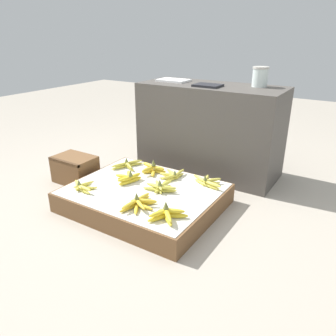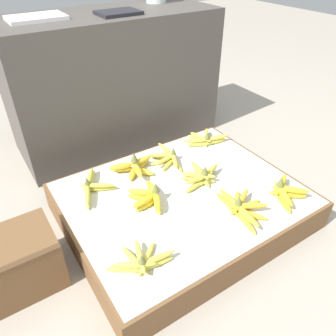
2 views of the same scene
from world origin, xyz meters
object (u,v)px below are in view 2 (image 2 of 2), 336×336
wooden_crate (11,265)px  banana_bunch_back_midleft (134,167)px  banana_bunch_middle_midleft (149,197)px  foam_tray_white (36,18)px  banana_bunch_back_right (205,139)px  banana_bunch_back_left (92,187)px  banana_bunch_middle_midright (202,176)px  banana_bunch_back_midright (168,158)px  banana_bunch_front_right (284,191)px  banana_bunch_front_midright (241,207)px  banana_bunch_front_left (141,262)px

wooden_crate → banana_bunch_back_midleft: size_ratio=1.51×
banana_bunch_middle_midleft → foam_tray_white: (-0.12, 0.84, 0.60)m
wooden_crate → banana_bunch_back_right: banana_bunch_back_right is taller
banana_bunch_back_left → banana_bunch_back_midleft: size_ratio=1.15×
banana_bunch_middle_midleft → banana_bunch_back_midleft: size_ratio=0.89×
foam_tray_white → banana_bunch_middle_midright: bearing=-63.9°
banana_bunch_back_left → banana_bunch_back_midright: (0.42, 0.01, -0.00)m
banana_bunch_middle_midleft → banana_bunch_back_midleft: bearing=77.7°
banana_bunch_back_right → foam_tray_white: size_ratio=0.98×
banana_bunch_front_right → banana_bunch_back_left: 0.87m
wooden_crate → banana_bunch_middle_midleft: size_ratio=1.68×
banana_bunch_middle_midleft → banana_bunch_back_midright: (0.24, 0.23, -0.01)m
banana_bunch_front_midright → foam_tray_white: size_ratio=1.02×
banana_bunch_back_midleft → banana_bunch_back_right: banana_bunch_back_midleft is taller
banana_bunch_middle_midleft → foam_tray_white: bearing=98.5°
banana_bunch_front_midright → foam_tray_white: bearing=110.9°
banana_bunch_back_midright → banana_bunch_back_right: bearing=7.9°
banana_bunch_front_right → banana_bunch_middle_midleft: banana_bunch_front_right is taller
banana_bunch_middle_midright → banana_bunch_front_left: bearing=-150.2°
banana_bunch_back_midright → banana_bunch_middle_midright: bearing=-79.0°
banana_bunch_front_midright → banana_bunch_back_right: bearing=66.8°
banana_bunch_middle_midleft → banana_bunch_middle_midright: banana_bunch_middle_midleft is taller
banana_bunch_front_left → banana_bunch_back_right: 0.90m
banana_bunch_back_midleft → banana_bunch_back_midright: 0.19m
wooden_crate → banana_bunch_back_right: size_ratio=1.28×
banana_bunch_front_midright → banana_bunch_back_left: bearing=135.0°
banana_bunch_front_left → banana_bunch_back_right: (0.72, 0.54, 0.00)m
banana_bunch_back_left → banana_bunch_back_right: banana_bunch_back_right is taller
wooden_crate → banana_bunch_front_left: bearing=-36.6°
banana_bunch_back_midright → banana_bunch_back_right: banana_bunch_back_right is taller
banana_bunch_middle_midright → banana_bunch_middle_midleft: bearing=179.7°
banana_bunch_back_midright → wooden_crate: bearing=-165.6°
banana_bunch_back_right → banana_bunch_middle_midright: bearing=-131.2°
banana_bunch_front_midright → banana_bunch_middle_midright: bearing=91.8°
banana_bunch_front_midright → banana_bunch_back_left: 0.67m
banana_bunch_front_right → banana_bunch_back_midright: 0.59m
banana_bunch_middle_midleft → banana_bunch_back_left: banana_bunch_middle_midleft is taller
banana_bunch_front_left → banana_bunch_back_midright: bearing=49.0°
banana_bunch_front_left → banana_bunch_front_midright: 0.49m
wooden_crate → banana_bunch_middle_midleft: (0.59, -0.01, 0.07)m
banana_bunch_front_left → banana_bunch_front_right: bearing=-1.2°
banana_bunch_back_midleft → banana_bunch_back_midright: (0.19, -0.01, -0.01)m
banana_bunch_back_right → banana_bunch_back_left: bearing=-175.7°
banana_bunch_front_left → banana_bunch_back_midright: size_ratio=0.93×
banana_bunch_back_left → banana_bunch_back_midleft: bearing=5.5°
banana_bunch_back_midleft → banana_bunch_back_right: 0.47m
banana_bunch_middle_midleft → foam_tray_white: 1.04m
banana_bunch_front_midright → banana_bunch_front_right: banana_bunch_front_right is taller
banana_bunch_front_right → banana_bunch_back_right: bearing=90.5°
banana_bunch_front_midright → banana_bunch_front_right: bearing=-7.6°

